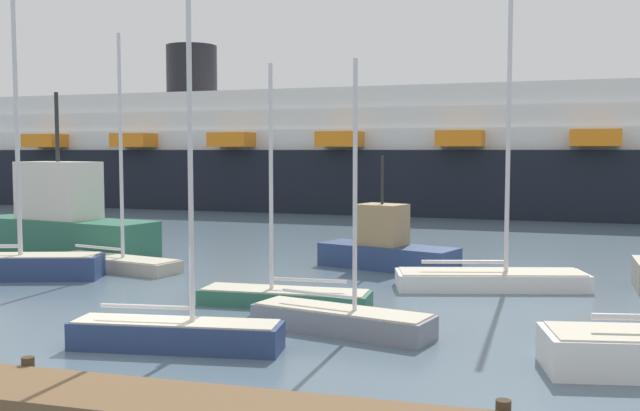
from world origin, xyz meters
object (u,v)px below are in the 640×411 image
sailboat_4 (115,259)px  fishing_boat_0 (64,221)px  sailboat_3 (284,294)px  sailboat_6 (6,263)px  sailboat_1 (341,317)px  cruise_ship (362,155)px  sailboat_0 (491,275)px  sailboat_2 (176,329)px  fishing_boat_2 (386,247)px

sailboat_4 → fishing_boat_0: (-4.65, 3.40, 1.09)m
sailboat_3 → sailboat_6: (-11.32, 1.64, 0.24)m
sailboat_1 → cruise_ship: cruise_ship is taller
sailboat_0 → sailboat_4: sailboat_0 is taller
sailboat_0 → sailboat_4: 14.47m
sailboat_1 → sailboat_2: bearing=-126.6°
sailboat_4 → sailboat_6: 3.98m
sailboat_1 → cruise_ship: size_ratio=0.08×
sailboat_3 → sailboat_4: size_ratio=0.79×
sailboat_4 → fishing_boat_2: bearing=31.6°
sailboat_2 → sailboat_4: (-7.78, 9.99, -0.07)m
sailboat_3 → cruise_ship: 37.67m
sailboat_6 → fishing_boat_0: (-1.94, 6.30, 0.92)m
sailboat_2 → sailboat_3: 5.51m
sailboat_0 → fishing_boat_0: (-19.13, 3.45, 1.04)m
sailboat_4 → fishing_boat_0: 5.86m
sailboat_4 → cruise_ship: (2.61, 32.43, 3.90)m
sailboat_0 → sailboat_4: size_ratio=1.14×
sailboat_2 → sailboat_3: (0.83, 5.44, -0.14)m
sailboat_3 → sailboat_6: sailboat_6 is taller
sailboat_2 → cruise_ship: cruise_ship is taller
fishing_boat_2 → sailboat_1: bearing=113.3°
sailboat_1 → sailboat_2: (-3.32, -2.69, 0.10)m
sailboat_1 → sailboat_6: (-13.81, 4.39, 0.20)m
fishing_boat_0 → cruise_ship: (7.26, 29.03, 2.81)m
cruise_ship → sailboat_4: bearing=-91.2°
fishing_boat_2 → cruise_ship: cruise_ship is taller
fishing_boat_0 → fishing_boat_2: size_ratio=1.58×
cruise_ship → sailboat_6: bearing=-95.1°
sailboat_0 → sailboat_2: size_ratio=1.12×
sailboat_1 → sailboat_4: size_ratio=0.76×
sailboat_1 → fishing_boat_2: bearing=109.2°
sailboat_2 → fishing_boat_0: bearing=125.5°
sailboat_0 → sailboat_3: 7.39m
sailboat_4 → cruise_ship: bearing=99.3°
sailboat_1 → sailboat_6: sailboat_6 is taller
sailboat_0 → fishing_boat_2: 5.41m
sailboat_2 → fishing_boat_0: 18.29m
sailboat_6 → cruise_ship: cruise_ship is taller
sailboat_1 → fishing_boat_0: 19.08m
sailboat_2 → sailboat_4: sailboat_2 is taller
sailboat_4 → sailboat_6: sailboat_6 is taller
sailboat_0 → cruise_ship: bearing=95.3°
sailboat_1 → fishing_boat_2: size_ratio=1.19×
sailboat_3 → sailboat_6: 11.44m
cruise_ship → sailboat_2: bearing=-79.6°
fishing_boat_0 → cruise_ship: bearing=-91.9°
sailboat_1 → sailboat_3: (-2.49, 2.76, -0.03)m
sailboat_6 → cruise_ship: bearing=63.5°
sailboat_2 → fishing_boat_0: sailboat_2 is taller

